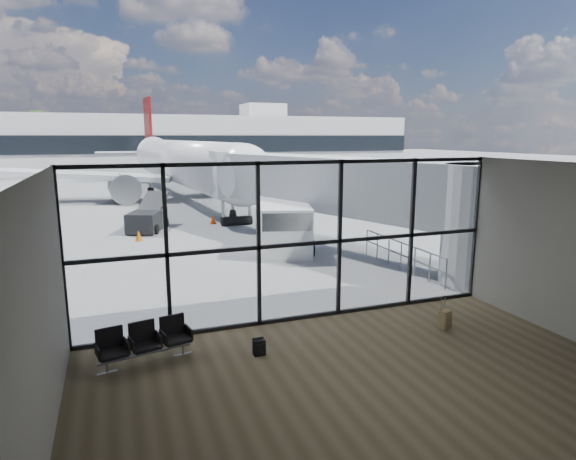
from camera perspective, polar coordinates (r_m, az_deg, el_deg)
ground at (r=52.53m, az=-14.78°, el=5.12°), size 220.00×220.00×0.00m
lounge_shell at (r=9.03m, az=12.70°, el=-5.19°), size 12.02×8.01×4.51m
glass_curtain_wall at (r=13.28m, az=1.45°, el=-1.48°), size 12.10×0.12×4.50m
jet_bridge at (r=21.56m, az=6.74°, el=4.69°), size 8.00×16.50×4.33m
apron_railing at (r=19.21m, az=13.26°, el=-2.51°), size 0.06×5.46×1.11m
far_terminal at (r=74.16m, az=-17.04°, el=9.91°), size 80.00×12.20×11.00m
tree_5 at (r=84.69m, az=-27.44°, el=10.38°), size 6.27×6.27×9.03m
seating_row at (r=11.81m, az=-16.71°, el=-12.42°), size 2.12×0.99×0.94m
backpack at (r=11.77m, az=-3.42°, el=-13.72°), size 0.28×0.26×0.42m
suitcase at (r=13.88m, az=18.14°, el=-10.03°), size 0.37×0.31×0.88m
airliner at (r=43.08m, az=-12.66°, el=7.82°), size 31.53×36.61×9.43m
service_van at (r=22.00m, az=-0.49°, el=0.55°), size 3.46×5.38×2.16m
belt_loader at (r=27.70m, az=-16.27°, el=1.32°), size 2.74×4.40×1.92m
traffic_cone_a at (r=25.05m, az=-17.28°, el=-0.67°), size 0.37×0.37×0.52m
traffic_cone_c at (r=28.91m, az=-8.88°, el=1.25°), size 0.38×0.38×0.55m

